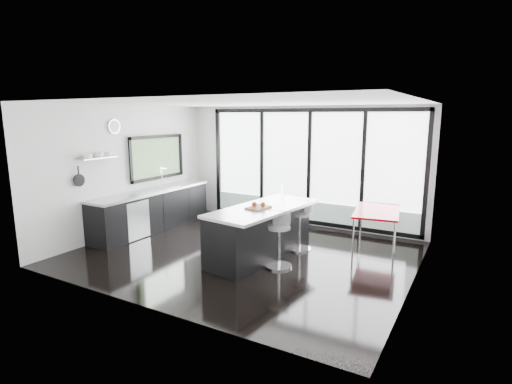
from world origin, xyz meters
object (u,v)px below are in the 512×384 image
Objects in this scene: bar_stool_near at (279,246)px; bar_stool_far at (299,231)px; island at (260,231)px; red_table at (376,229)px.

bar_stool_near is 1.00× the size of bar_stool_far.
bar_stool_near is (0.53, -0.30, -0.12)m from island.
red_table is at bearing 38.18° from bar_stool_near.
bar_stool_near is at bearing -29.20° from island.
island is at bearing 132.00° from bar_stool_near.
island is 0.62m from bar_stool_near.
red_table is (1.21, 1.86, 0.01)m from bar_stool_near.
island is at bearing -138.03° from red_table.
bar_stool_near is 0.52× the size of red_table.
island is 0.87m from bar_stool_far.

